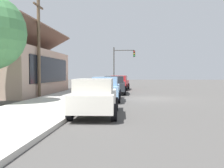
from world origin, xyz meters
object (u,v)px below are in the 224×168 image
(car_charcoal, at_px, (115,85))
(utility_pole_wooden, at_px, (39,46))
(traffic_light_main, at_px, (122,61))
(car_cherry, at_px, (120,83))
(car_skyblue, at_px, (106,89))
(car_ivory, at_px, (95,97))
(fire_hydrant_red, at_px, (103,86))

(car_charcoal, height_order, utility_pole_wooden, utility_pole_wooden)
(utility_pole_wooden, bearing_deg, traffic_light_main, -21.97)
(car_charcoal, distance_m, car_cherry, 5.86)
(car_charcoal, bearing_deg, car_skyblue, 176.39)
(traffic_light_main, bearing_deg, car_charcoal, 179.06)
(car_cherry, height_order, utility_pole_wooden, utility_pole_wooden)
(car_ivory, xyz_separation_m, utility_pole_wooden, (8.09, 5.55, 3.12))
(car_ivory, distance_m, traffic_light_main, 22.28)
(car_ivory, xyz_separation_m, fire_hydrant_red, (15.06, 1.55, -0.32))
(car_ivory, xyz_separation_m, car_skyblue, (6.03, 0.20, 0.00))
(car_ivory, xyz_separation_m, car_cherry, (17.63, -0.04, 0.00))
(car_skyblue, height_order, fire_hydrant_red, car_skyblue)
(car_ivory, bearing_deg, car_skyblue, -0.86)
(car_ivory, xyz_separation_m, traffic_light_main, (22.12, -0.11, 2.68))
(car_cherry, bearing_deg, car_charcoal, -178.17)
(car_charcoal, xyz_separation_m, car_cherry, (5.86, -0.10, -0.00))
(traffic_light_main, relative_size, utility_pole_wooden, 0.69)
(car_charcoal, distance_m, traffic_light_main, 10.69)
(car_skyblue, bearing_deg, utility_pole_wooden, 66.44)
(car_ivory, distance_m, utility_pole_wooden, 10.30)
(car_ivory, height_order, car_charcoal, same)
(car_skyblue, xyz_separation_m, car_cherry, (11.60, -0.24, 0.00))
(fire_hydrant_red, bearing_deg, utility_pole_wooden, 150.13)
(car_skyblue, relative_size, car_cherry, 1.01)
(traffic_light_main, bearing_deg, utility_pole_wooden, 158.03)
(car_charcoal, bearing_deg, utility_pole_wooden, 121.65)
(car_cherry, distance_m, traffic_light_main, 5.23)
(traffic_light_main, bearing_deg, fire_hydrant_red, 166.78)
(car_ivory, distance_m, fire_hydrant_red, 15.14)
(car_skyblue, bearing_deg, car_cherry, -3.64)
(car_charcoal, height_order, traffic_light_main, traffic_light_main)
(utility_pole_wooden, bearing_deg, car_skyblue, -111.10)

